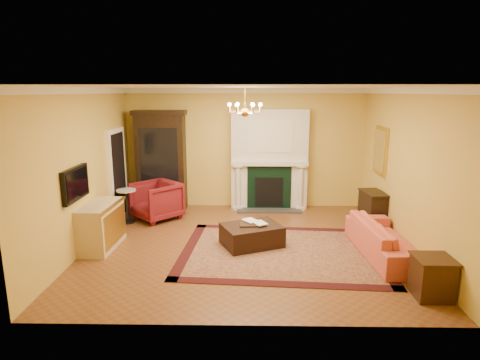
{
  "coord_description": "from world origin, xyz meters",
  "views": [
    {
      "loc": [
        0.04,
        -7.34,
        2.93
      ],
      "look_at": [
        -0.09,
        0.3,
        1.23
      ],
      "focal_mm": 30.0,
      "sensor_mm": 36.0,
      "label": 1
    }
  ],
  "objects_px": {
    "coral_sofa": "(387,234)",
    "end_table": "(432,278)",
    "china_cabinet": "(162,163)",
    "pedestal_table": "(127,204)",
    "leather_ottoman": "(252,235)",
    "commode": "(101,226)",
    "console_table": "(373,211)",
    "wingback_armchair": "(156,199)"
  },
  "relations": [
    {
      "from": "commode",
      "to": "end_table",
      "type": "xyz_separation_m",
      "value": [
        5.45,
        -1.8,
        -0.14
      ]
    },
    {
      "from": "commode",
      "to": "coral_sofa",
      "type": "xyz_separation_m",
      "value": [
        5.29,
        -0.31,
        -0.01
      ]
    },
    {
      "from": "commode",
      "to": "china_cabinet",
      "type": "bearing_deg",
      "value": 78.96
    },
    {
      "from": "pedestal_table",
      "to": "console_table",
      "type": "xyz_separation_m",
      "value": [
        5.45,
        -0.26,
        -0.06
      ]
    },
    {
      "from": "pedestal_table",
      "to": "console_table",
      "type": "distance_m",
      "value": 5.45
    },
    {
      "from": "console_table",
      "to": "commode",
      "type": "bearing_deg",
      "value": -174.2
    },
    {
      "from": "commode",
      "to": "coral_sofa",
      "type": "relative_size",
      "value": 0.53
    },
    {
      "from": "wingback_armchair",
      "to": "console_table",
      "type": "distance_m",
      "value": 4.87
    },
    {
      "from": "pedestal_table",
      "to": "console_table",
      "type": "relative_size",
      "value": 0.99
    },
    {
      "from": "china_cabinet",
      "to": "leather_ottoman",
      "type": "height_order",
      "value": "china_cabinet"
    },
    {
      "from": "wingback_armchair",
      "to": "leather_ottoman",
      "type": "relative_size",
      "value": 0.9
    },
    {
      "from": "china_cabinet",
      "to": "pedestal_table",
      "type": "relative_size",
      "value": 3.06
    },
    {
      "from": "commode",
      "to": "wingback_armchair",
      "type": "bearing_deg",
      "value": 71.59
    },
    {
      "from": "china_cabinet",
      "to": "end_table",
      "type": "height_order",
      "value": "china_cabinet"
    },
    {
      "from": "wingback_armchair",
      "to": "coral_sofa",
      "type": "height_order",
      "value": "wingback_armchair"
    },
    {
      "from": "china_cabinet",
      "to": "wingback_armchair",
      "type": "distance_m",
      "value": 1.14
    },
    {
      "from": "coral_sofa",
      "to": "end_table",
      "type": "xyz_separation_m",
      "value": [
        0.16,
        -1.49,
        -0.13
      ]
    },
    {
      "from": "pedestal_table",
      "to": "end_table",
      "type": "xyz_separation_m",
      "value": [
        5.39,
        -3.28,
        -0.16
      ]
    },
    {
      "from": "pedestal_table",
      "to": "commode",
      "type": "distance_m",
      "value": 1.48
    },
    {
      "from": "china_cabinet",
      "to": "pedestal_table",
      "type": "bearing_deg",
      "value": -116.01
    },
    {
      "from": "pedestal_table",
      "to": "coral_sofa",
      "type": "xyz_separation_m",
      "value": [
        5.22,
        -1.79,
        -0.03
      ]
    },
    {
      "from": "leather_ottoman",
      "to": "wingback_armchair",
      "type": "bearing_deg",
      "value": 119.95
    },
    {
      "from": "china_cabinet",
      "to": "console_table",
      "type": "distance_m",
      "value": 5.15
    },
    {
      "from": "coral_sofa",
      "to": "china_cabinet",
      "type": "bearing_deg",
      "value": 54.33
    },
    {
      "from": "commode",
      "to": "console_table",
      "type": "bearing_deg",
      "value": 14.82
    },
    {
      "from": "commode",
      "to": "leather_ottoman",
      "type": "distance_m",
      "value": 2.88
    },
    {
      "from": "commode",
      "to": "console_table",
      "type": "xyz_separation_m",
      "value": [
        5.51,
        1.22,
        -0.04
      ]
    },
    {
      "from": "china_cabinet",
      "to": "end_table",
      "type": "distance_m",
      "value": 6.62
    },
    {
      "from": "china_cabinet",
      "to": "leather_ottoman",
      "type": "bearing_deg",
      "value": -48.76
    },
    {
      "from": "end_table",
      "to": "leather_ottoman",
      "type": "distance_m",
      "value": 3.22
    },
    {
      "from": "end_table",
      "to": "console_table",
      "type": "relative_size",
      "value": 0.74
    },
    {
      "from": "pedestal_table",
      "to": "china_cabinet",
      "type": "bearing_deg",
      "value": 64.27
    },
    {
      "from": "wingback_armchair",
      "to": "console_table",
      "type": "xyz_separation_m",
      "value": [
        4.84,
        -0.54,
        -0.09
      ]
    },
    {
      "from": "leather_ottoman",
      "to": "commode",
      "type": "bearing_deg",
      "value": 159.12
    },
    {
      "from": "coral_sofa",
      "to": "leather_ottoman",
      "type": "xyz_separation_m",
      "value": [
        -2.42,
        0.44,
        -0.21
      ]
    },
    {
      "from": "wingback_armchair",
      "to": "end_table",
      "type": "height_order",
      "value": "wingback_armchair"
    },
    {
      "from": "commode",
      "to": "end_table",
      "type": "bearing_deg",
      "value": -15.91
    },
    {
      "from": "china_cabinet",
      "to": "commode",
      "type": "height_order",
      "value": "china_cabinet"
    },
    {
      "from": "console_table",
      "to": "coral_sofa",
      "type": "bearing_deg",
      "value": -104.9
    },
    {
      "from": "pedestal_table",
      "to": "leather_ottoman",
      "type": "distance_m",
      "value": 3.12
    },
    {
      "from": "end_table",
      "to": "leather_ottoman",
      "type": "relative_size",
      "value": 0.54
    },
    {
      "from": "wingback_armchair",
      "to": "end_table",
      "type": "relative_size",
      "value": 1.68
    }
  ]
}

